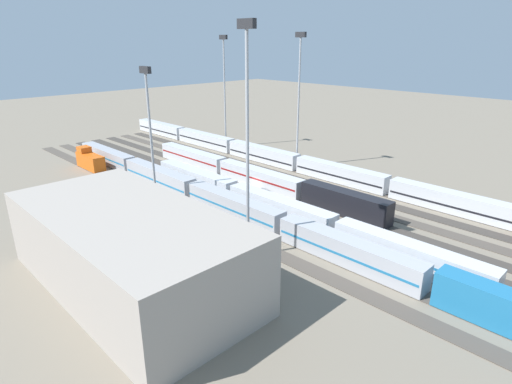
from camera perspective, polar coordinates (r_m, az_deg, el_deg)
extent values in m
plane|color=#756B5B|center=(89.50, -0.33, 0.25)|extent=(400.00, 400.00, 0.00)
cube|color=#4C443D|center=(101.85, 6.74, 2.58)|extent=(140.00, 2.80, 0.12)
cube|color=#3D3833|center=(98.16, 4.90, 1.98)|extent=(140.00, 2.80, 0.12)
cube|color=#4C443D|center=(94.59, 2.92, 1.34)|extent=(140.00, 2.80, 0.12)
cube|color=#3D3833|center=(91.15, 0.79, 0.65)|extent=(140.00, 2.80, 0.12)
cube|color=#3D3833|center=(87.86, -1.50, -0.10)|extent=(140.00, 2.80, 0.12)
cube|color=#3D3833|center=(84.74, -3.97, -0.90)|extent=(140.00, 2.80, 0.12)
cube|color=#4C443D|center=(81.80, -6.62, -1.76)|extent=(140.00, 2.80, 0.12)
cube|color=#4C443D|center=(79.08, -9.46, -2.68)|extent=(140.00, 2.80, 0.12)
cube|color=#D85914|center=(111.91, -21.47, 3.89)|extent=(10.00, 3.00, 3.60)
cube|color=#D85914|center=(114.02, -22.24, 5.36)|extent=(3.00, 2.70, 1.40)
cube|color=silver|center=(62.40, 20.05, -8.05)|extent=(23.00, 3.00, 3.80)
cube|color=#1E6B9E|center=(62.33, 20.07, -7.93)|extent=(22.40, 3.06, 0.36)
cube|color=silver|center=(74.44, 3.23, -2.25)|extent=(23.00, 3.00, 3.80)
cube|color=#1E6B9E|center=(74.61, 3.22, -2.58)|extent=(22.40, 3.06, 0.36)
cube|color=silver|center=(91.43, -8.05, 1.81)|extent=(23.00, 3.00, 3.80)
cube|color=#1E6B9E|center=(91.58, -8.04, 1.53)|extent=(22.40, 3.06, 0.36)
cube|color=black|center=(77.93, 11.90, -1.40)|extent=(18.00, 3.00, 4.40)
cube|color=silver|center=(90.93, 0.53, 1.90)|extent=(23.00, 3.00, 3.80)
cube|color=maroon|center=(90.87, 0.53, 2.01)|extent=(22.40, 3.06, 0.36)
cube|color=silver|center=(108.67, -8.58, 4.66)|extent=(23.00, 3.00, 3.80)
cube|color=maroon|center=(108.62, -8.58, 4.76)|extent=(22.40, 3.06, 0.36)
cube|color=silver|center=(85.47, 24.78, -1.16)|extent=(23.00, 3.00, 3.80)
cube|color=black|center=(85.61, 24.74, -1.43)|extent=(22.40, 3.06, 0.36)
cube|color=silver|center=(95.77, 11.34, 2.44)|extent=(23.00, 3.00, 3.80)
cube|color=black|center=(95.84, 11.33, 2.30)|extent=(22.40, 3.06, 0.36)
cube|color=silver|center=(110.50, 0.95, 5.13)|extent=(23.00, 3.00, 3.80)
cube|color=black|center=(110.61, 0.95, 4.91)|extent=(22.40, 3.06, 0.36)
cube|color=silver|center=(128.13, -6.85, 7.04)|extent=(23.00, 3.00, 3.80)
cube|color=black|center=(128.15, -6.84, 7.01)|extent=(22.40, 3.06, 0.36)
cube|color=silver|center=(147.64, -12.71, 8.38)|extent=(23.00, 3.00, 3.80)
cube|color=black|center=(147.72, -12.70, 8.23)|extent=(22.40, 3.06, 0.36)
cube|color=#A8AAB2|center=(61.20, 12.28, -7.80)|extent=(23.00, 3.00, 3.80)
cube|color=#1E6B9E|center=(61.25, 12.27, -7.90)|extent=(22.40, 3.06, 0.36)
cube|color=#A8AAB2|center=(75.62, -3.10, -1.89)|extent=(23.00, 3.00, 3.80)
cube|color=#1E6B9E|center=(75.64, -3.10, -1.93)|extent=(22.40, 3.06, 0.36)
cube|color=#A8AAB2|center=(94.14, -12.95, 2.02)|extent=(23.00, 3.00, 3.80)
cube|color=#1E6B9E|center=(94.26, -12.93, 1.79)|extent=(22.40, 3.06, 0.36)
cube|color=#A8AAB2|center=(114.80, -19.43, 4.56)|extent=(23.00, 3.00, 3.80)
cube|color=#1E6B9E|center=(114.76, -19.44, 4.62)|extent=(22.40, 3.06, 0.36)
cylinder|color=#9EA0A5|center=(124.75, -4.26, 12.91)|extent=(0.44, 0.44, 30.32)
cube|color=#262628|center=(123.89, -4.45, 20.16)|extent=(2.80, 0.70, 1.20)
cylinder|color=#9EA0A5|center=(56.92, -1.16, 5.27)|extent=(0.44, 0.44, 31.26)
cube|color=#262628|center=(55.16, -1.28, 21.82)|extent=(2.80, 0.70, 1.20)
cylinder|color=#9EA0A5|center=(103.62, 5.76, 11.58)|extent=(0.44, 0.44, 30.67)
cube|color=#262628|center=(102.62, 6.08, 20.42)|extent=(2.80, 0.70, 1.20)
cylinder|color=#9EA0A5|center=(79.26, -13.96, 6.36)|extent=(0.44, 0.44, 24.63)
cube|color=#262628|center=(77.43, -14.77, 15.69)|extent=(2.80, 0.70, 1.20)
cube|color=#9E9389|center=(55.95, -16.71, -7.41)|extent=(35.84, 17.15, 10.20)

